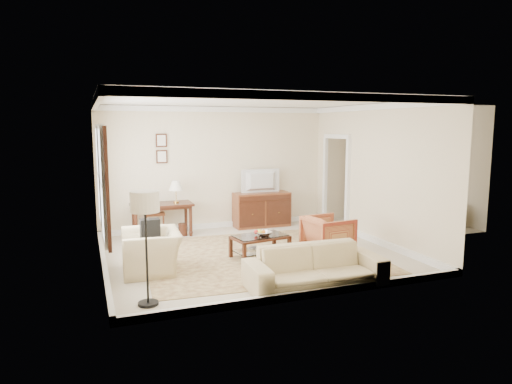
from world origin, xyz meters
TOP-DOWN VIEW (x-y plane):
  - room_shell at (0.00, 0.00)m, footprint 5.51×5.01m
  - annex_bedroom at (4.49, 1.15)m, footprint 3.00×2.70m
  - window_front at (-2.70, -0.70)m, footprint 0.12×1.56m
  - window_rear at (-2.70, 0.90)m, footprint 0.12×1.56m
  - doorway at (2.71, 1.50)m, footprint 0.10×1.12m
  - rug at (0.08, -0.18)m, footprint 4.43×3.87m
  - writing_desk at (-1.38, 2.06)m, footprint 1.35×0.67m
  - desk_chair at (-1.52, 2.41)m, footprint 0.46×0.46m
  - desk_lamp at (-1.05, 2.06)m, footprint 0.32×0.32m
  - framed_prints at (-1.28, 2.47)m, footprint 0.25×0.04m
  - sideboard at (1.07, 2.21)m, footprint 1.36×0.52m
  - tv at (1.07, 2.19)m, footprint 0.93×0.54m
  - coffee_table at (0.05, -0.32)m, footprint 1.10×0.75m
  - fruit_bowl at (0.10, -0.37)m, footprint 0.42×0.42m
  - book_a at (-0.06, -0.30)m, footprint 0.24×0.21m
  - book_b at (0.15, -0.43)m, footprint 0.28×0.05m
  - striped_armchair at (1.35, -0.55)m, footprint 0.82×0.87m
  - club_armchair at (-1.96, -0.44)m, footprint 0.76×1.12m
  - backpack at (-1.95, -0.32)m, footprint 0.29×0.36m
  - sofa at (0.28, -2.06)m, footprint 2.14×0.69m
  - floor_lamp at (-2.22, -1.91)m, footprint 0.39×0.39m

SIDE VIEW (x-z plane):
  - rug at x=0.08m, z-range 0.00..0.01m
  - book_b at x=0.15m, z-range -0.02..0.36m
  - book_a at x=-0.06m, z-range -0.02..0.36m
  - coffee_table at x=0.05m, z-range 0.11..0.54m
  - annex_bedroom at x=4.49m, z-range -1.11..1.79m
  - striped_armchair at x=1.35m, z-range 0.00..0.82m
  - sofa at x=0.28m, z-range 0.00..0.83m
  - sideboard at x=1.07m, z-range 0.00..0.84m
  - club_armchair at x=-1.96m, z-range 0.00..0.94m
  - fruit_bowl at x=0.10m, z-range 0.43..0.53m
  - desk_chair at x=-1.52m, z-range 0.00..1.05m
  - writing_desk at x=-1.38m, z-range 0.26..0.99m
  - backpack at x=-1.95m, z-range 0.52..0.92m
  - desk_lamp at x=-1.05m, z-range 0.74..1.24m
  - doorway at x=2.71m, z-range -0.05..2.20m
  - tv at x=1.07m, z-range 1.24..1.37m
  - floor_lamp at x=-2.22m, z-range 0.53..2.11m
  - window_front at x=-2.70m, z-range 0.65..2.45m
  - window_rear at x=-2.70m, z-range 0.65..2.45m
  - framed_prints at x=-1.28m, z-range 1.60..2.28m
  - room_shell at x=0.00m, z-range 1.02..3.93m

